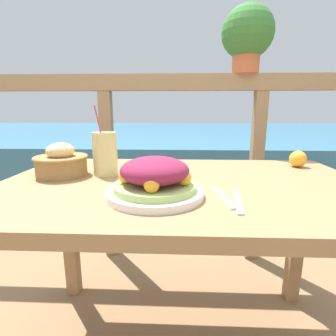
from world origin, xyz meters
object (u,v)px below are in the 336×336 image
Objects in this scene: salad_plate at (155,180)px; drink_glass at (105,154)px; potted_plant at (247,35)px; bread_basket at (61,162)px.

salad_plate is 0.32m from drink_glass.
potted_plant is (0.64, 0.64, 0.56)m from drink_glass.
drink_glass is 0.16m from bread_basket.
potted_plant is (0.44, 0.88, 0.59)m from salad_plate.
potted_plant is at bearing 63.68° from salad_plate.
drink_glass is at bearing 130.03° from salad_plate.
salad_plate is 0.43m from bread_basket.
bread_basket is at bearing -171.54° from drink_glass.
potted_plant reaches higher than salad_plate.
salad_plate is 1.15m from potted_plant.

